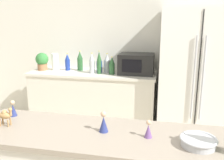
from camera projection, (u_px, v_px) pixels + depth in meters
wall_back at (131, 47)px, 3.74m from camera, size 8.00×0.06×2.55m
back_counter at (93, 102)px, 3.72m from camera, size 1.83×0.63×0.93m
refrigerator at (194, 79)px, 3.27m from camera, size 0.91×0.72×1.82m
potted_plant at (42, 61)px, 3.71m from camera, size 0.19×0.19×0.26m
paper_towel_roll at (55, 62)px, 3.71m from camera, size 0.10×0.10×0.25m
microwave at (136, 64)px, 3.47m from camera, size 0.48×0.37×0.28m
back_bottle_0 at (68, 62)px, 3.70m from camera, size 0.07×0.07×0.25m
back_bottle_1 at (99, 64)px, 3.58m from camera, size 0.08×0.08×0.25m
back_bottle_2 at (92, 64)px, 3.49m from camera, size 0.08×0.08×0.29m
back_bottle_3 at (112, 66)px, 3.44m from camera, size 0.08×0.08×0.24m
back_bottle_4 at (107, 63)px, 3.56m from camera, size 0.08×0.08×0.27m
back_bottle_5 at (99, 63)px, 3.46m from camera, size 0.06×0.06×0.32m
back_bottle_6 at (80, 61)px, 3.69m from camera, size 0.08×0.08×0.29m
fruit_bowl at (198, 141)px, 1.46m from camera, size 0.22×0.22×0.05m
camel_figurine at (5, 115)px, 1.72m from camera, size 0.11×0.05×0.14m
wise_man_figurine_blue at (104, 123)px, 1.63m from camera, size 0.06×0.06×0.14m
wise_man_figurine_crimson at (148, 130)px, 1.56m from camera, size 0.05×0.05×0.12m
wise_man_figurine_purple at (13, 109)px, 1.90m from camera, size 0.05×0.05×0.12m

